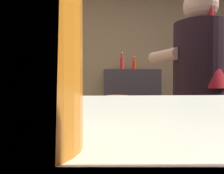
{
  "coord_description": "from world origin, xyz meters",
  "views": [
    {
      "loc": [
        -0.42,
        -1.32,
        1.08
      ],
      "look_at": [
        -0.38,
        -0.75,
        1.06
      ],
      "focal_mm": 35.92,
      "sensor_mm": 36.0,
      "label": 1
    }
  ],
  "objects_px": {
    "bottle_hot_sauce": "(134,65)",
    "mixing_bowl": "(118,99)",
    "bartender": "(200,97)",
    "pint_glass_near": "(6,21)",
    "chefs_knife": "(210,102)",
    "bottle_vinegar": "(122,63)"
  },
  "relations": [
    {
      "from": "bartender",
      "to": "chefs_knife",
      "type": "xyz_separation_m",
      "value": [
        0.28,
        0.41,
        -0.08
      ]
    },
    {
      "from": "mixing_bowl",
      "to": "chefs_knife",
      "type": "xyz_separation_m",
      "value": [
        0.78,
        -0.12,
        -0.02
      ]
    },
    {
      "from": "bottle_hot_sauce",
      "to": "pint_glass_near",
      "type": "bearing_deg",
      "value": -100.34
    },
    {
      "from": "bartender",
      "to": "pint_glass_near",
      "type": "height_order",
      "value": "bartender"
    },
    {
      "from": "bottle_hot_sauce",
      "to": "bartender",
      "type": "bearing_deg",
      "value": -85.79
    },
    {
      "from": "pint_glass_near",
      "to": "bottle_vinegar",
      "type": "xyz_separation_m",
      "value": [
        0.4,
        3.19,
        0.21
      ]
    },
    {
      "from": "bartender",
      "to": "chefs_knife",
      "type": "relative_size",
      "value": 6.98
    },
    {
      "from": "bartender",
      "to": "mixing_bowl",
      "type": "distance_m",
      "value": 0.73
    },
    {
      "from": "bartender",
      "to": "mixing_bowl",
      "type": "bearing_deg",
      "value": 28.67
    },
    {
      "from": "bottle_hot_sauce",
      "to": "bottle_vinegar",
      "type": "bearing_deg",
      "value": 178.38
    },
    {
      "from": "mixing_bowl",
      "to": "bottle_hot_sauce",
      "type": "relative_size",
      "value": 1.02
    },
    {
      "from": "mixing_bowl",
      "to": "pint_glass_near",
      "type": "height_order",
      "value": "pint_glass_near"
    },
    {
      "from": "chefs_knife",
      "to": "bottle_hot_sauce",
      "type": "xyz_separation_m",
      "value": [
        -0.42,
        1.47,
        0.41
      ]
    },
    {
      "from": "bartender",
      "to": "mixing_bowl",
      "type": "xyz_separation_m",
      "value": [
        -0.5,
        0.53,
        -0.06
      ]
    },
    {
      "from": "bartender",
      "to": "pint_glass_near",
      "type": "bearing_deg",
      "value": 136.37
    },
    {
      "from": "bartender",
      "to": "bottle_hot_sauce",
      "type": "bearing_deg",
      "value": -10.54
    },
    {
      "from": "bottle_vinegar",
      "to": "chefs_knife",
      "type": "bearing_deg",
      "value": -67.95
    },
    {
      "from": "chefs_knife",
      "to": "pint_glass_near",
      "type": "distance_m",
      "value": 1.99
    },
    {
      "from": "bartender",
      "to": "bottle_vinegar",
      "type": "distance_m",
      "value": 1.94
    },
    {
      "from": "bartender",
      "to": "bottle_vinegar",
      "type": "height_order",
      "value": "bartender"
    },
    {
      "from": "bottle_hot_sauce",
      "to": "mixing_bowl",
      "type": "bearing_deg",
      "value": -105.0
    },
    {
      "from": "bottle_vinegar",
      "to": "bartender",
      "type": "bearing_deg",
      "value": -80.35
    }
  ]
}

